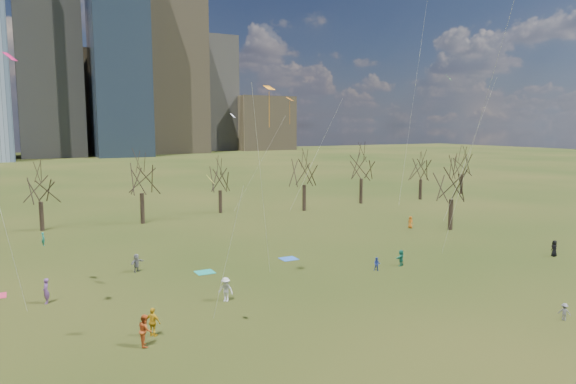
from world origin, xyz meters
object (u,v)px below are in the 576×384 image
blanket_navy (289,259)px  person_2 (145,330)px  blanket_teal (205,272)px  person_4 (153,322)px

blanket_navy → person_2: (-16.73, -13.59, 0.94)m
blanket_teal → blanket_navy: (8.72, 0.64, 0.00)m
blanket_navy → person_2: bearing=-140.9°
blanket_navy → person_4: 20.29m
blanket_teal → person_4: bearing=-121.7°
blanket_teal → person_2: (-8.01, -12.96, 0.94)m
blanket_teal → blanket_navy: same height
person_2 → person_4: 1.36m
blanket_navy → person_2: person_2 is taller
person_2 → person_4: size_ratio=1.06×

